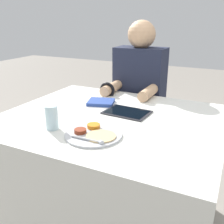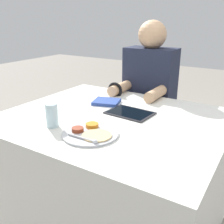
% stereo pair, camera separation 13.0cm
% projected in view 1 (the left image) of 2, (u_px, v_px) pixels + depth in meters
% --- Properties ---
extents(dining_table, '(1.16, 0.97, 0.77)m').
position_uv_depth(dining_table, '(111.00, 178.00, 1.54)').
color(dining_table, silver).
rests_on(dining_table, ground_plane).
extents(thali_tray, '(0.26, 0.26, 0.03)m').
position_uv_depth(thali_tray, '(94.00, 134.00, 1.18)').
color(thali_tray, '#B7BABF').
rests_on(thali_tray, dining_table).
extents(red_notebook, '(0.19, 0.17, 0.02)m').
position_uv_depth(red_notebook, '(101.00, 102.00, 1.62)').
color(red_notebook, silver).
rests_on(red_notebook, dining_table).
extents(tablet_device, '(0.26, 0.19, 0.01)m').
position_uv_depth(tablet_device, '(127.00, 112.00, 1.46)').
color(tablet_device, '#28282D').
rests_on(tablet_device, dining_table).
extents(person_diner, '(0.37, 0.43, 1.26)m').
position_uv_depth(person_diner, '(139.00, 110.00, 2.02)').
color(person_diner, black).
rests_on(person_diner, ground_plane).
extents(drinking_glass, '(0.06, 0.06, 0.12)m').
position_uv_depth(drinking_glass, '(52.00, 118.00, 1.24)').
color(drinking_glass, silver).
rests_on(drinking_glass, dining_table).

